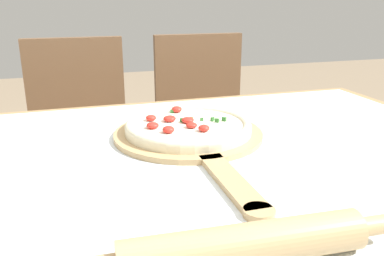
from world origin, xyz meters
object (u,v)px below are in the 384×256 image
object	(u,v)px
chair_left	(80,137)
pizza_peel	(192,138)
rolling_pin	(244,245)
pizza	(188,126)
chair_right	(204,125)

from	to	relation	value
chair_left	pizza_peel	bearing A→B (deg)	-70.92
rolling_pin	pizza_peel	bearing A→B (deg)	81.36
pizza	chair_left	world-z (taller)	chair_left
pizza	chair_right	size ratio (longest dim) A/B	0.33
pizza	chair_left	xyz separation A→B (m)	(-0.24, 0.71, -0.24)
rolling_pin	chair_left	world-z (taller)	chair_left
pizza_peel	rolling_pin	xyz separation A→B (m)	(-0.07, -0.45, 0.02)
pizza_peel	pizza	bearing A→B (deg)	91.50
pizza_peel	rolling_pin	bearing A→B (deg)	-98.64
pizza_peel	chair_left	world-z (taller)	chair_left
rolling_pin	chair_left	size ratio (longest dim) A/B	0.45
chair_right	pizza_peel	bearing A→B (deg)	-109.36
chair_left	chair_right	bearing A→B (deg)	1.17
pizza_peel	chair_left	distance (m)	0.80
pizza_peel	chair_left	bearing A→B (deg)	107.91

